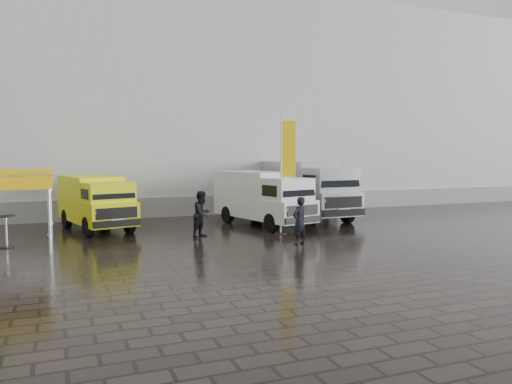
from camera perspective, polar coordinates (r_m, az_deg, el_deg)
ground at (r=19.18m, az=4.88°, el=-5.12°), size 120.00×120.00×0.00m
exhibition_hall at (r=34.66m, az=-4.09°, el=9.04°), size 44.00×16.00×12.00m
hall_plinth at (r=27.11m, az=1.14°, el=-1.27°), size 44.00×0.15×1.00m
van_yellow at (r=21.66m, az=-17.80°, el=-1.26°), size 2.95×5.13×2.23m
van_white at (r=21.98m, az=0.76°, el=-0.79°), size 2.99×5.74×2.37m
van_silver at (r=24.47m, az=5.94°, el=0.20°), size 2.24×6.45×2.78m
canopy_tent at (r=18.35m, az=-27.10°, el=1.69°), size 3.08×3.08×2.62m
flagpole at (r=19.75m, az=3.35°, el=2.67°), size 0.88×0.50×4.65m
cocktail_table at (r=18.81m, az=-26.63°, el=-4.07°), size 0.60×0.60×1.09m
wheelie_bin at (r=28.21m, az=8.51°, el=-1.08°), size 0.68×0.68×1.02m
person_front at (r=17.47m, az=5.00°, el=-3.28°), size 0.72×0.61×1.67m
person_tent at (r=19.08m, az=-6.17°, el=-2.51°), size 1.08×1.05×1.76m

